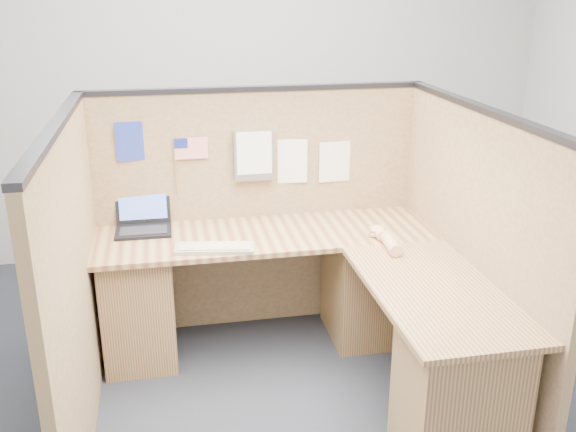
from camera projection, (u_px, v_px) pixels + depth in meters
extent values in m
plane|color=black|center=(288.00, 409.00, 3.34)|extent=(5.00, 5.00, 0.00)
plane|color=#A7AAAC|center=(232.00, 80.00, 4.95)|extent=(5.00, 0.00, 5.00)
cube|color=brown|center=(258.00, 212.00, 4.01)|extent=(2.05, 0.05, 1.50)
cube|color=#232328|center=(255.00, 89.00, 3.75)|extent=(2.05, 0.06, 0.03)
cube|color=brown|center=(75.00, 288.00, 3.00)|extent=(0.05, 1.80, 1.50)
cube|color=#232328|center=(55.00, 127.00, 2.74)|extent=(0.06, 1.80, 0.03)
cube|color=brown|center=(471.00, 255.00, 3.36)|extent=(0.05, 1.80, 1.50)
cube|color=#232328|center=(487.00, 110.00, 3.10)|extent=(0.06, 1.80, 0.03)
cube|color=brown|center=(266.00, 235.00, 3.72)|extent=(1.95, 0.60, 0.03)
cube|color=brown|center=(436.00, 292.00, 3.04)|extent=(0.60, 1.15, 0.03)
cube|color=brown|center=(139.00, 303.00, 3.71)|extent=(0.40, 0.50, 0.70)
cube|color=brown|center=(362.00, 283.00, 3.96)|extent=(0.40, 0.50, 0.70)
cube|color=brown|center=(459.00, 397.00, 2.87)|extent=(0.50, 0.40, 0.70)
cube|color=black|center=(144.00, 231.00, 3.73)|extent=(0.32, 0.24, 0.02)
cube|color=black|center=(142.00, 204.00, 3.83)|extent=(0.32, 0.07, 0.21)
cube|color=#3B5199|center=(142.00, 205.00, 3.82)|extent=(0.28, 0.05, 0.17)
cube|color=gray|center=(215.00, 248.00, 3.47)|extent=(0.45, 0.22, 0.02)
cube|color=silver|center=(215.00, 246.00, 3.47)|extent=(0.40, 0.18, 0.01)
ellipsoid|color=silver|center=(377.00, 233.00, 3.66)|extent=(0.10, 0.07, 0.04)
ellipsoid|color=tan|center=(378.00, 230.00, 3.64)|extent=(0.08, 0.10, 0.05)
cylinder|color=tan|center=(381.00, 235.00, 3.61)|extent=(0.06, 0.05, 0.06)
cylinder|color=tan|center=(391.00, 244.00, 3.48)|extent=(0.09, 0.25, 0.08)
cube|color=#22319C|center=(131.00, 141.00, 3.68)|extent=(0.17, 0.02, 0.23)
cylinder|color=olive|center=(175.00, 167.00, 3.78)|extent=(0.01, 0.01, 0.34)
cube|color=red|center=(191.00, 148.00, 3.75)|extent=(0.20, 0.00, 0.13)
cube|color=navy|center=(181.00, 143.00, 3.73)|extent=(0.08, 0.00, 0.06)
cube|color=slate|center=(254.00, 155.00, 3.83)|extent=(0.24, 0.05, 0.30)
cube|color=white|center=(254.00, 153.00, 3.80)|extent=(0.21, 0.01, 0.26)
cube|color=white|center=(290.00, 161.00, 3.91)|extent=(0.21, 0.03, 0.27)
cube|color=white|center=(335.00, 162.00, 3.97)|extent=(0.20, 0.02, 0.25)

